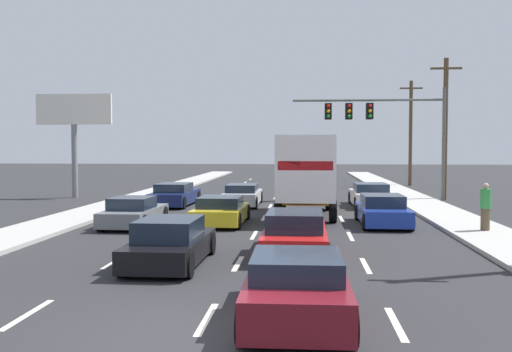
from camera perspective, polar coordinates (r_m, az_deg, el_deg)
name	(u,v)px	position (r m, az deg, el deg)	size (l,w,h in m)	color
ground_plane	(274,199)	(34.54, 1.84, -2.31)	(140.00, 140.00, 0.00)	#2B2B2D
sidewalk_right	(431,208)	(30.20, 17.03, -3.06)	(2.44, 80.00, 0.14)	#B2AFA8
sidewalk_left	(115,205)	(31.13, -13.87, -2.84)	(2.44, 80.00, 0.14)	#B2AFA8
lane_markings	(270,206)	(30.43, 1.44, -3.01)	(6.94, 52.00, 0.01)	silver
car_navy	(175,195)	(31.01, -8.08, -1.89)	(2.04, 4.74, 1.21)	#141E4C
car_gray	(134,213)	(23.23, -12.06, -3.61)	(1.89, 4.12, 1.18)	slate
car_silver	(243,195)	(30.74, -1.35, -1.93)	(1.89, 4.38, 1.15)	#B7BABF
car_yellow	(221,211)	(23.42, -3.50, -3.49)	(2.04, 4.24, 1.14)	yellow
car_black	(170,244)	(15.53, -8.52, -6.66)	(1.88, 4.22, 1.26)	black
box_truck	(306,171)	(25.75, 4.95, 0.49)	(2.62, 7.34, 3.61)	white
car_red	(295,234)	(16.89, 3.90, -5.81)	(1.94, 4.46, 1.28)	red
car_maroon	(297,288)	(10.69, 4.07, -11.03)	(1.96, 4.06, 1.22)	maroon
car_white	(370,196)	(30.90, 11.30, -1.92)	(2.02, 4.47, 1.23)	white
car_blue	(382,211)	(23.61, 12.46, -3.42)	(1.91, 4.21, 1.22)	#1E389E
traffic_signal_mast	(373,117)	(34.59, 11.59, 5.75)	(8.91, 0.69, 6.61)	#595B56
utility_pole_mid	(445,127)	(35.46, 18.29, 4.63)	(1.80, 0.28, 8.32)	brown
utility_pole_far	(411,132)	(48.11, 15.11, 4.27)	(1.80, 0.28, 8.47)	brown
roadside_billboard	(74,122)	(37.17, -17.64, 5.13)	(4.76, 0.36, 6.40)	slate
pedestrian_mid_block	(485,207)	(22.24, 21.85, -2.86)	(0.38, 0.38, 1.71)	brown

